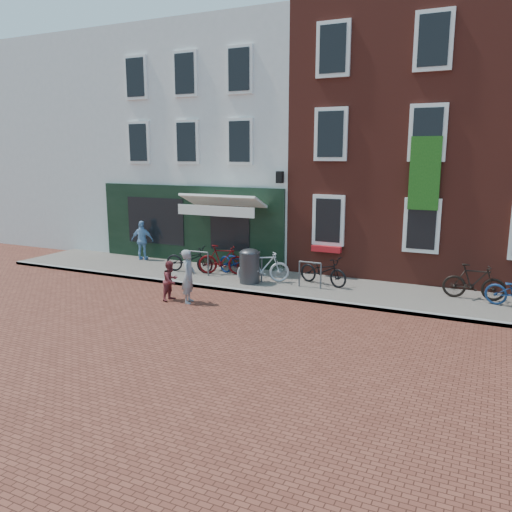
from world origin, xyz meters
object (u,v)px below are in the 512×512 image
at_px(boy, 171,281).
at_px(bicycle_5, 474,282).
at_px(bicycle_1, 223,260).
at_px(litter_bin, 250,264).
at_px(bicycle_3, 263,267).
at_px(cafe_person, 142,240).
at_px(bicycle_0, 190,259).
at_px(woman, 188,276).
at_px(bicycle_2, 237,262).
at_px(bicycle_4, 323,271).

height_order(boy, bicycle_5, boy).
bearing_deg(bicycle_1, bicycle_5, -105.30).
bearing_deg(bicycle_1, litter_bin, -134.21).
height_order(litter_bin, bicycle_1, litter_bin).
bearing_deg(bicycle_1, bicycle_3, -122.63).
relative_size(cafe_person, bicycle_5, 0.90).
xyz_separation_m(cafe_person, bicycle_3, (5.77, -1.28, -0.26)).
distance_m(litter_bin, boy, 2.80).
relative_size(bicycle_0, bicycle_1, 1.03).
relative_size(woman, cafe_person, 1.01).
xyz_separation_m(bicycle_3, bicycle_5, (6.22, 0.83, 0.00)).
bearing_deg(woman, boy, 71.74).
relative_size(bicycle_1, bicycle_5, 1.00).
relative_size(bicycle_1, bicycle_2, 0.97).
relative_size(cafe_person, bicycle_1, 0.90).
bearing_deg(woman, bicycle_1, -7.14).
bearing_deg(bicycle_4, boy, 149.46).
relative_size(woman, boy, 1.33).
distance_m(litter_bin, bicycle_5, 6.69).
xyz_separation_m(boy, bicycle_4, (3.57, 3.22, -0.02)).
height_order(bicycle_0, bicycle_1, bicycle_1).
distance_m(bicycle_0, bicycle_1, 1.22).
bearing_deg(boy, bicycle_2, -5.62).
bearing_deg(bicycle_4, bicycle_3, 124.46).
height_order(bicycle_2, bicycle_4, same).
height_order(woman, bicycle_4, woman).
distance_m(cafe_person, bicycle_2, 4.63).
bearing_deg(cafe_person, bicycle_4, 160.30).
distance_m(bicycle_1, bicycle_4, 3.58).
height_order(bicycle_0, bicycle_3, bicycle_3).
height_order(boy, bicycle_3, boy).
distance_m(boy, bicycle_4, 4.81).
distance_m(litter_bin, cafe_person, 5.59).
bearing_deg(bicycle_0, bicycle_4, -95.10).
bearing_deg(bicycle_3, bicycle_5, -113.68).
xyz_separation_m(bicycle_0, bicycle_2, (1.74, 0.25, 0.00)).
xyz_separation_m(boy, bicycle_0, (-1.22, 2.92, -0.02)).
relative_size(woman, bicycle_1, 0.91).
relative_size(litter_bin, bicycle_2, 0.68).
bearing_deg(bicycle_5, bicycle_3, 93.68).
xyz_separation_m(boy, bicycle_5, (7.96, 3.49, 0.03)).
xyz_separation_m(litter_bin, bicycle_1, (-1.37, 0.67, -0.11)).
distance_m(woman, bicycle_4, 4.37).
xyz_separation_m(bicycle_1, bicycle_3, (1.75, -0.46, 0.00)).
distance_m(litter_bin, bicycle_1, 1.53).
distance_m(litter_bin, bicycle_0, 2.62).
bearing_deg(bicycle_4, woman, 154.84).
bearing_deg(bicycle_3, bicycle_1, 44.06).
bearing_deg(boy, bicycle_3, -29.43).
relative_size(bicycle_2, bicycle_3, 1.03).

